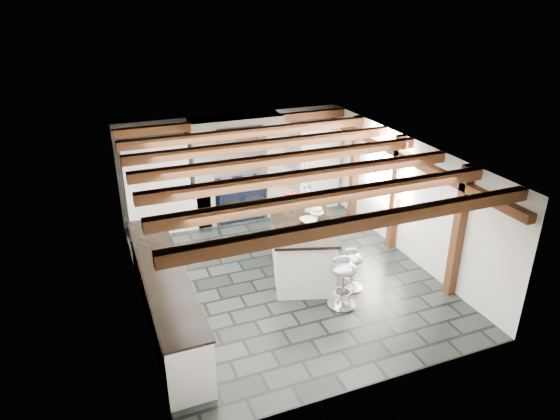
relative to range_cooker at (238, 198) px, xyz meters
name	(u,v)px	position (x,y,z in m)	size (l,w,h in m)	color
ground	(283,274)	(0.00, -2.68, -0.47)	(6.00, 6.00, 0.00)	black
room_shell	(227,197)	(-0.61, -1.26, 0.60)	(6.00, 6.03, 6.00)	white
range_cooker	(238,198)	(0.00, 0.00, 0.00)	(1.00, 0.63, 0.99)	black
kitchen_island	(301,244)	(0.37, -2.64, 0.05)	(1.65, 2.28, 1.36)	white
bar_stool_near	(352,264)	(0.93, -3.53, 0.00)	(0.44, 0.44, 0.75)	silver
bar_stool_far	(343,276)	(0.54, -3.92, 0.08)	(0.54, 0.54, 0.88)	silver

